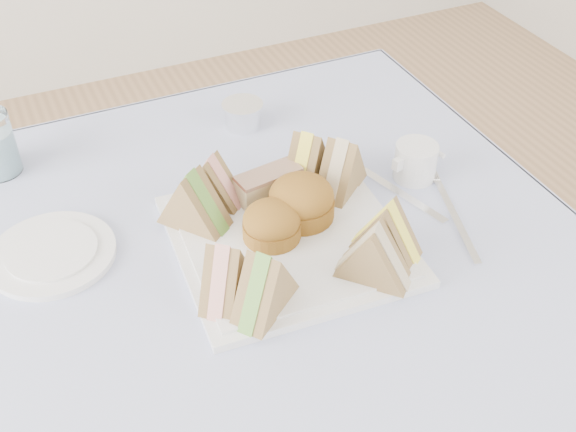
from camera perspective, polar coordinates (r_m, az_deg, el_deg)
name	(u,v)px	position (r m, az deg, el deg)	size (l,w,h in m)	color
tablecloth	(239,288)	(0.96, -3.90, -5.74)	(1.02, 1.02, 0.01)	#A0ABCF
serving_plate	(288,240)	(1.01, 0.00, -1.92)	(0.31, 0.31, 0.01)	white
sandwich_fl_a	(225,270)	(0.90, -5.03, -4.28)	(0.09, 0.04, 0.08)	#93724A
sandwich_fl_b	(265,281)	(0.88, -1.87, -5.18)	(0.10, 0.05, 0.09)	#93724A
sandwich_fr_a	(387,228)	(0.97, 7.85, -0.91)	(0.09, 0.04, 0.08)	#93724A
sandwich_fr_b	(374,252)	(0.93, 6.81, -2.86)	(0.10, 0.05, 0.09)	#93724A
sandwich_bl_a	(193,198)	(1.01, -7.53, 1.38)	(0.10, 0.05, 0.09)	#93724A
sandwich_bl_b	(212,180)	(1.05, -6.02, 2.88)	(0.09, 0.04, 0.08)	#93724A
sandwich_br_a	(341,165)	(1.07, 4.24, 4.05)	(0.10, 0.05, 0.09)	#93724A
sandwich_br_b	(307,157)	(1.08, 1.51, 4.68)	(0.10, 0.05, 0.09)	#93724A
scone_left	(272,223)	(0.99, -1.31, -0.58)	(0.08, 0.08, 0.05)	#9B6C19
scone_right	(301,200)	(1.02, 1.07, 1.26)	(0.09, 0.09, 0.06)	#9B6C19
pastry_slice	(269,185)	(1.06, -1.54, 2.47)	(0.10, 0.04, 0.05)	tan
side_plate	(52,254)	(1.04, -18.13, -2.86)	(0.17, 0.17, 0.01)	white
tea_strainer	(243,116)	(1.25, -3.59, 7.91)	(0.07, 0.07, 0.04)	white
knife	(400,194)	(1.11, 8.87, 1.75)	(0.01, 0.18, 0.00)	white
fork	(456,220)	(1.08, 13.14, -0.29)	(0.01, 0.19, 0.00)	white
creamer_jug	(415,161)	(1.14, 10.04, 4.27)	(0.07, 0.07, 0.06)	white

